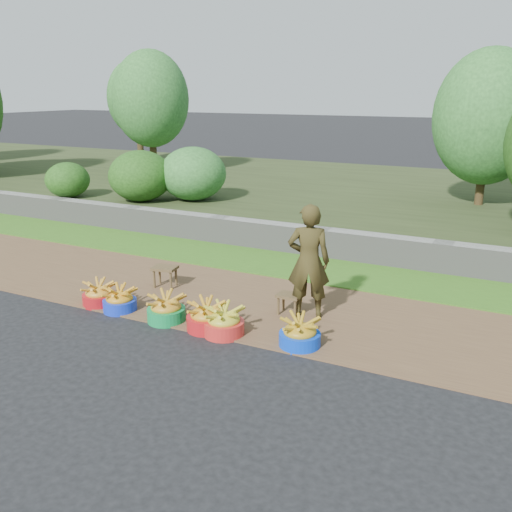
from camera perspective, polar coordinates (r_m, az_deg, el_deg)
The scene contains 15 objects.
ground_plane at distance 7.46m, azimuth -4.78°, elevation -8.04°, with size 120.00×120.00×0.00m, color black.
dirt_shoulder at distance 8.46m, azimuth -0.34°, elevation -4.87°, with size 80.00×2.50×0.02m, color brown.
grass_verge at distance 10.18m, azimuth 4.81°, elevation -1.15°, with size 80.00×1.50×0.04m, color #386D1C.
retaining_wall at distance 10.87m, azimuth 6.54°, elevation 1.35°, with size 80.00×0.35×0.55m, color gray.
earth_bank at distance 15.46m, azimuth 12.97°, elevation 5.45°, with size 80.00×10.00×0.50m, color #2F3C1C.
vegetation at distance 14.19m, azimuth 6.26°, elevation 14.26°, with size 36.71×8.42×4.22m.
basin_a at distance 8.73m, azimuth -15.43°, elevation -3.73°, with size 0.49×0.49×0.36m.
basin_b at distance 8.43m, azimuth -13.48°, elevation -4.33°, with size 0.48×0.48×0.36m.
basin_c at distance 7.94m, azimuth -8.98°, elevation -5.27°, with size 0.53×0.53×0.39m.
basin_d at distance 7.61m, azimuth -4.97°, elevation -6.09°, with size 0.53×0.53×0.40m.
basin_e at distance 7.43m, azimuth -3.24°, elevation -6.61°, with size 0.53×0.53×0.40m.
basin_f at distance 7.12m, azimuth 4.41°, elevation -7.77°, with size 0.52×0.52×0.39m.
stool_left at distance 9.21m, azimuth -9.11°, elevation -1.47°, with size 0.42×0.35×0.33m.
stool_right at distance 8.02m, azimuth 3.35°, elevation -4.24°, with size 0.34×0.26×0.30m.
vendor_woman at distance 7.80m, azimuth 5.29°, elevation -0.53°, with size 0.58×0.38×1.60m, color black.
Camera 1 is at (3.61, -5.76, 3.09)m, focal length 40.00 mm.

